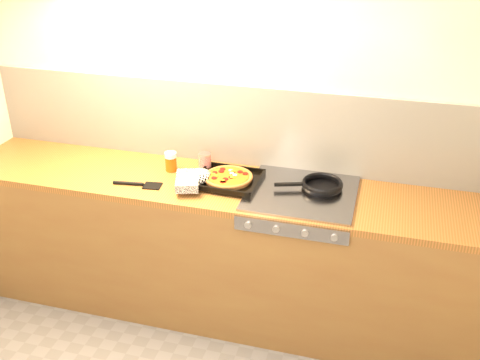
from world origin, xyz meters
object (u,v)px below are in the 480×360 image
(juice_glass, at_px, (171,161))
(pizza_on_tray, at_px, (217,178))
(frying_pan, at_px, (321,185))
(tomato_can, at_px, (205,162))

(juice_glass, bearing_deg, pizza_on_tray, -17.25)
(pizza_on_tray, relative_size, juice_glass, 4.09)
(frying_pan, xyz_separation_m, tomato_can, (-0.71, 0.08, 0.02))
(frying_pan, height_order, tomato_can, tomato_can)
(pizza_on_tray, bearing_deg, tomato_can, 128.74)
(pizza_on_tray, xyz_separation_m, tomato_can, (-0.13, 0.16, 0.01))
(frying_pan, relative_size, juice_glass, 3.44)
(frying_pan, distance_m, tomato_can, 0.72)
(pizza_on_tray, bearing_deg, frying_pan, 8.07)
(pizza_on_tray, height_order, frying_pan, pizza_on_tray)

